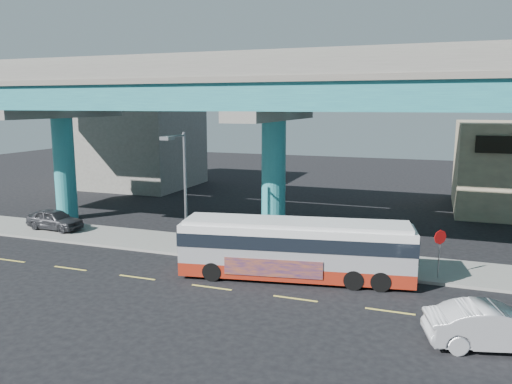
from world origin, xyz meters
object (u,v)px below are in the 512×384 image
(transit_bus, at_px, (296,247))
(parked_car, at_px, (55,219))
(sedan, at_px, (495,327))
(street_lamp, at_px, (180,175))
(stop_sign, at_px, (440,244))

(transit_bus, height_order, parked_car, transit_bus)
(sedan, bearing_deg, street_lamp, 54.85)
(parked_car, distance_m, street_lamp, 11.46)
(sedan, relative_size, stop_sign, 2.06)
(transit_bus, xyz_separation_m, street_lamp, (-6.83, 1.25, 3.02))
(stop_sign, bearing_deg, sedan, -92.98)
(street_lamp, bearing_deg, parked_car, 168.73)
(transit_bus, xyz_separation_m, stop_sign, (6.52, 1.96, 0.27))
(transit_bus, bearing_deg, street_lamp, 160.00)
(parked_car, bearing_deg, street_lamp, -97.19)
(transit_bus, bearing_deg, stop_sign, 7.08)
(sedan, distance_m, street_lamp, 16.65)
(transit_bus, relative_size, stop_sign, 4.81)
(street_lamp, xyz_separation_m, stop_sign, (13.35, 0.71, -2.75))
(sedan, xyz_separation_m, parked_car, (-25.78, 7.82, 0.06))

